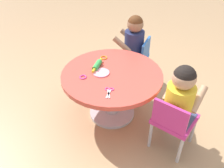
% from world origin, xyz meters
% --- Properties ---
extents(ground_plane, '(10.00, 10.00, 0.00)m').
position_xyz_m(ground_plane, '(0.00, 0.00, 0.00)').
color(ground_plane, tan).
extents(craft_table, '(0.90, 0.90, 0.48)m').
position_xyz_m(craft_table, '(0.00, 0.00, 0.37)').
color(craft_table, silver).
rests_on(craft_table, ground).
extents(child_chair_left, '(0.42, 0.42, 0.54)m').
position_xyz_m(child_chair_left, '(-0.54, -0.32, 0.31)').
color(child_chair_left, '#B7B7BC').
rests_on(child_chair_left, ground).
extents(seated_child_left, '(0.42, 0.44, 0.51)m').
position_xyz_m(seated_child_left, '(-0.52, -0.35, 0.53)').
color(seated_child_left, '#3F4772').
rests_on(seated_child_left, ground).
extents(child_chair_right, '(0.42, 0.42, 0.54)m').
position_xyz_m(child_chair_right, '(0.45, -0.44, 0.31)').
color(child_chair_right, '#B7B7BC').
rests_on(child_chair_right, ground).
extents(seated_child_right, '(0.43, 0.44, 0.51)m').
position_xyz_m(seated_child_right, '(0.48, -0.41, 0.53)').
color(seated_child_right, '#3F4772').
rests_on(seated_child_right, ground).
extents(rolling_pin, '(0.20, 0.15, 0.05)m').
position_xyz_m(rolling_pin, '(0.13, 0.10, 0.51)').
color(rolling_pin, green).
rests_on(rolling_pin, craft_table).
extents(craft_scissors, '(0.14, 0.10, 0.01)m').
position_xyz_m(craft_scissors, '(-0.24, 0.11, 0.49)').
color(craft_scissors, silver).
rests_on(craft_scissors, craft_table).
extents(playdough_blob_0, '(0.15, 0.15, 0.01)m').
position_xyz_m(playdough_blob_0, '(0.03, 0.09, 0.49)').
color(playdough_blob_0, pink).
rests_on(playdough_blob_0, craft_table).
extents(cookie_cutter_0, '(0.07, 0.07, 0.01)m').
position_xyz_m(cookie_cutter_0, '(0.27, -0.01, 0.49)').
color(cookie_cutter_0, orange).
rests_on(cookie_cutter_0, craft_table).
extents(cookie_cutter_1, '(0.06, 0.06, 0.01)m').
position_xyz_m(cookie_cutter_1, '(0.01, 0.26, 0.49)').
color(cookie_cutter_1, '#D83FA5').
rests_on(cookie_cutter_1, craft_table).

